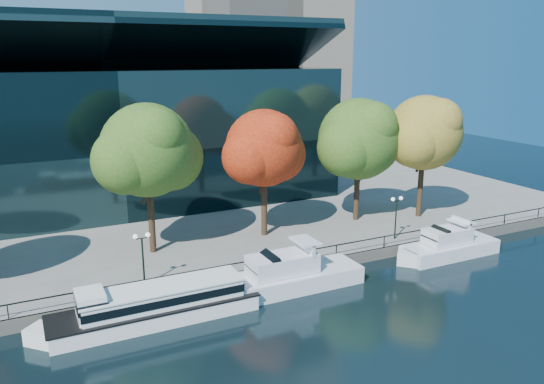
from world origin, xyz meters
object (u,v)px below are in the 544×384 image
cruiser_near (283,276)px  tour_boat (151,304)px  tree_4 (361,141)px  lamp_2 (396,208)px  cruiser_far (446,245)px  tree_3 (266,150)px  tree_5 (426,135)px  tree_2 (150,152)px  lamp_1 (142,247)px

cruiser_near → tour_boat: bearing=-177.5°
tour_boat → tree_4: 27.35m
tour_boat → lamp_2: bearing=9.1°
lamp_2 → cruiser_far: bearing=-51.4°
tour_boat → tree_4: (24.03, 10.36, 7.95)m
tree_3 → tree_5: size_ratio=0.94×
tour_boat → tree_4: tree_4 is taller
tour_boat → cruiser_near: (10.27, 0.45, -0.07)m
tour_boat → tree_4: bearing=23.3°
cruiser_far → tree_5: tree_5 is taller
tree_2 → lamp_2: size_ratio=3.17×
tour_boat → lamp_1: (0.47, 3.80, 2.75)m
cruiser_near → tree_2: (-7.36, 9.86, 8.54)m
tour_boat → cruiser_far: (26.48, 0.19, -0.15)m
tour_boat → tree_3: tree_3 is taller
cruiser_near → cruiser_far: cruiser_near is taller
cruiser_near → tree_2: size_ratio=1.01×
cruiser_near → tree_5: tree_5 is taller
tree_4 → tree_5: 6.91m
cruiser_near → tree_2: tree_2 is taller
cruiser_near → tree_3: (3.16, 9.69, 7.97)m
lamp_2 → cruiser_near: bearing=-165.9°
tree_4 → tree_5: (6.62, -1.93, 0.46)m
cruiser_far → lamp_1: (-26.00, 3.61, 2.90)m
tour_boat → lamp_1: size_ratio=3.80×
cruiser_near → cruiser_far: (16.21, -0.26, -0.09)m
cruiser_far → tree_2: tree_2 is taller
tree_5 → lamp_2: (-7.05, -4.64, -5.66)m
cruiser_far → tree_5: 12.60m
tree_4 → tree_5: size_ratio=0.98×
tour_boat → tree_2: size_ratio=1.20×
cruiser_near → lamp_1: size_ratio=3.21×
tree_3 → lamp_1: (-12.95, -6.35, -5.15)m
tour_boat → cruiser_far: size_ratio=1.47×
cruiser_far → lamp_2: 5.45m
tree_4 → lamp_1: size_ratio=3.08×
tree_5 → tree_2: bearing=176.1°
tour_boat → tree_5: tree_5 is taller
tree_5 → lamp_2: size_ratio=3.13×
tree_3 → tree_4: (10.60, 0.22, 0.05)m
tree_2 → tree_5: 27.81m
tour_boat → cruiser_near: cruiser_near is taller
tree_4 → tour_boat: bearing=-156.7°
cruiser_near → cruiser_far: size_ratio=1.24×
cruiser_near → tree_5: 23.47m
cruiser_near → lamp_2: size_ratio=3.21×
tour_boat → tree_5: 32.88m
tour_boat → tree_2: tree_2 is taller
tree_3 → tree_4: bearing=1.2°
tour_boat → lamp_2: 24.05m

